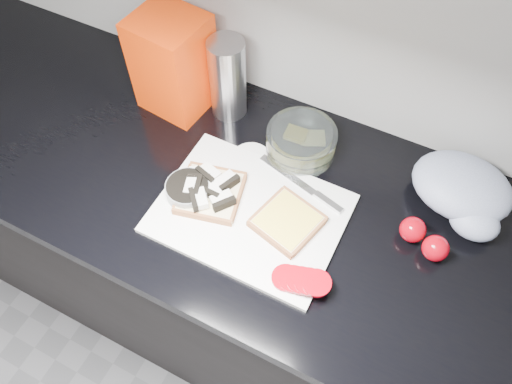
# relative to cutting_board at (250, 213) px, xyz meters

# --- Properties ---
(base_cabinet) EXTENTS (3.50, 0.60, 0.86)m
(base_cabinet) POSITION_rel_cutting_board_xyz_m (0.08, 0.06, -0.48)
(base_cabinet) COLOR black
(base_cabinet) RESTS_ON ground
(countertop) EXTENTS (3.50, 0.64, 0.04)m
(countertop) POSITION_rel_cutting_board_xyz_m (0.08, 0.06, -0.03)
(countertop) COLOR black
(countertop) RESTS_ON base_cabinet
(cutting_board) EXTENTS (0.40, 0.30, 0.01)m
(cutting_board) POSITION_rel_cutting_board_xyz_m (0.00, 0.00, 0.00)
(cutting_board) COLOR white
(cutting_board) RESTS_ON countertop
(bread_left) EXTENTS (0.17, 0.17, 0.04)m
(bread_left) POSITION_rel_cutting_board_xyz_m (-0.10, 0.00, 0.02)
(bread_left) COLOR #F8E8AF
(bread_left) RESTS_ON cutting_board
(bread_right) EXTENTS (0.16, 0.16, 0.02)m
(bread_right) POSITION_rel_cutting_board_xyz_m (0.09, 0.01, 0.01)
(bread_right) COLOR #F8E8AF
(bread_right) RESTS_ON cutting_board
(tomato_slices) EXTENTS (0.13, 0.08, 0.03)m
(tomato_slices) POSITION_rel_cutting_board_xyz_m (0.17, -0.10, 0.02)
(tomato_slices) COLOR #AC0310
(tomato_slices) RESTS_ON cutting_board
(knife) EXTENTS (0.23, 0.08, 0.01)m
(knife) POSITION_rel_cutting_board_xyz_m (0.10, 0.11, 0.01)
(knife) COLOR #BCBCC1
(knife) RESTS_ON cutting_board
(seed_tub) EXTENTS (0.10, 0.10, 0.05)m
(seed_tub) POSITION_rel_cutting_board_xyz_m (-0.14, -0.02, 0.02)
(seed_tub) COLOR gray
(seed_tub) RESTS_ON countertop
(tub_lid) EXTENTS (0.11, 0.11, 0.01)m
(tub_lid) POSITION_rel_cutting_board_xyz_m (-0.07, 0.14, -0.00)
(tub_lid) COLOR white
(tub_lid) RESTS_ON countertop
(glass_bowl) EXTENTS (0.16, 0.16, 0.07)m
(glass_bowl) POSITION_rel_cutting_board_xyz_m (0.03, 0.21, 0.03)
(glass_bowl) COLOR silver
(glass_bowl) RESTS_ON countertop
(bread_bag) EXTENTS (0.17, 0.16, 0.25)m
(bread_bag) POSITION_rel_cutting_board_xyz_m (-0.32, 0.23, 0.12)
(bread_bag) COLOR #FC3D04
(bread_bag) RESTS_ON countertop
(steel_canister) EXTENTS (0.09, 0.09, 0.21)m
(steel_canister) POSITION_rel_cutting_board_xyz_m (-0.19, 0.26, 0.10)
(steel_canister) COLOR #ADADB2
(steel_canister) RESTS_ON countertop
(grocery_bag) EXTENTS (0.23, 0.21, 0.10)m
(grocery_bag) POSITION_rel_cutting_board_xyz_m (0.40, 0.24, 0.04)
(grocery_bag) COLOR silver
(grocery_bag) RESTS_ON countertop
(whole_tomatoes) EXTENTS (0.11, 0.08, 0.06)m
(whole_tomatoes) POSITION_rel_cutting_board_xyz_m (0.36, 0.10, 0.02)
(whole_tomatoes) COLOR #AC0310
(whole_tomatoes) RESTS_ON countertop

